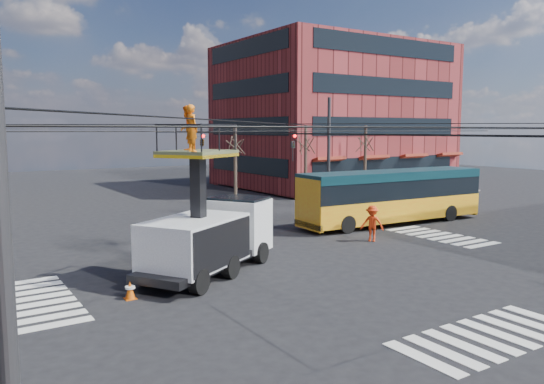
{
  "coord_description": "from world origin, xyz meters",
  "views": [
    {
      "loc": [
        -12.59,
        -18.55,
        5.66
      ],
      "look_at": [
        0.27,
        1.45,
        2.86
      ],
      "focal_mm": 35.0,
      "sensor_mm": 36.0,
      "label": 1
    }
  ],
  "objects_px": {
    "traffic_cone": "(130,290)",
    "flagger": "(372,224)",
    "city_bus": "(392,195)",
    "worker_ground": "(197,253)",
    "utility_truck": "(210,220)"
  },
  "relations": [
    {
      "from": "traffic_cone",
      "to": "flagger",
      "type": "relative_size",
      "value": 0.34
    },
    {
      "from": "city_bus",
      "to": "traffic_cone",
      "type": "bearing_deg",
      "value": -159.47
    },
    {
      "from": "city_bus",
      "to": "traffic_cone",
      "type": "height_order",
      "value": "city_bus"
    },
    {
      "from": "traffic_cone",
      "to": "flagger",
      "type": "distance_m",
      "value": 13.56
    },
    {
      "from": "traffic_cone",
      "to": "worker_ground",
      "type": "bearing_deg",
      "value": 24.38
    },
    {
      "from": "utility_truck",
      "to": "traffic_cone",
      "type": "height_order",
      "value": "utility_truck"
    },
    {
      "from": "traffic_cone",
      "to": "worker_ground",
      "type": "distance_m",
      "value": 3.45
    },
    {
      "from": "city_bus",
      "to": "flagger",
      "type": "xyz_separation_m",
      "value": [
        -4.65,
        -3.21,
        -0.81
      ]
    },
    {
      "from": "utility_truck",
      "to": "traffic_cone",
      "type": "relative_size",
      "value": 11.55
    },
    {
      "from": "flagger",
      "to": "city_bus",
      "type": "bearing_deg",
      "value": 89.31
    },
    {
      "from": "city_bus",
      "to": "worker_ground",
      "type": "bearing_deg",
      "value": -160.97
    },
    {
      "from": "utility_truck",
      "to": "worker_ground",
      "type": "xyz_separation_m",
      "value": [
        -0.66,
        -0.16,
        -1.21
      ]
    },
    {
      "from": "city_bus",
      "to": "flagger",
      "type": "distance_m",
      "value": 5.71
    },
    {
      "from": "worker_ground",
      "to": "flagger",
      "type": "xyz_separation_m",
      "value": [
        10.22,
        1.07,
        0.01
      ]
    },
    {
      "from": "utility_truck",
      "to": "flagger",
      "type": "xyz_separation_m",
      "value": [
        9.56,
        0.91,
        -1.2
      ]
    }
  ]
}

